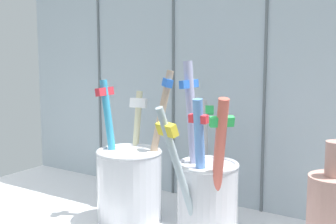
% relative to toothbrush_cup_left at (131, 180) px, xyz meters
% --- Properties ---
extents(tile_wall_back, '(0.64, 0.02, 0.45)m').
position_rel_toothbrush_cup_left_xyz_m(tile_wall_back, '(0.05, 0.12, 0.16)').
color(tile_wall_back, '#B2C1CC').
rests_on(tile_wall_back, ground).
extents(toothbrush_cup_left, '(0.08, 0.09, 0.17)m').
position_rel_toothbrush_cup_left_xyz_m(toothbrush_cup_left, '(0.00, 0.00, 0.00)').
color(toothbrush_cup_left, white).
rests_on(toothbrush_cup_left, counter_slab).
extents(toothbrush_cup_right, '(0.09, 0.14, 0.19)m').
position_rel_toothbrush_cup_left_xyz_m(toothbrush_cup_right, '(0.10, -0.00, 0.00)').
color(toothbrush_cup_right, silver).
rests_on(toothbrush_cup_right, counter_slab).
extents(ceramic_vase, '(0.05, 0.05, 0.12)m').
position_rel_toothbrush_cup_left_xyz_m(ceramic_vase, '(0.24, -0.02, 0.00)').
color(ceramic_vase, tan).
rests_on(ceramic_vase, counter_slab).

